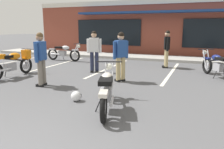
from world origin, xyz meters
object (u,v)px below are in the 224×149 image
Objects in this scene: person_near_building at (121,54)px; person_by_back_row at (41,56)px; motorcycle_foreground_classic at (107,90)px; motorcycle_silver_naked at (218,65)px; helmet_on_pavement at (76,96)px; motorcycle_blue_standard at (64,52)px; person_in_black_shirt at (167,47)px; person_in_shorts_foreground at (94,49)px; motorcycle_red_sportbike at (14,63)px.

person_by_back_row is at bearing -144.58° from person_near_building.
motorcycle_foreground_classic and motorcycle_silver_naked have the same top height.
helmet_on_pavement is (-0.94, 0.23, -0.33)m from motorcycle_foreground_classic.
person_by_back_row is (-2.71, 1.13, 0.49)m from motorcycle_foreground_classic.
motorcycle_blue_standard is 5.56m from person_in_black_shirt.
helmet_on_pavement is (-3.42, -4.32, -0.33)m from motorcycle_silver_naked.
person_in_shorts_foreground reaches higher than helmet_on_pavement.
motorcycle_foreground_classic is at bearing -93.95° from person_in_black_shirt.
motorcycle_silver_naked is 7.32× the size of helmet_on_pavement.
person_near_building is (-0.62, 2.62, 0.49)m from motorcycle_foreground_classic.
person_in_black_shirt is 5.87m from helmet_on_pavement.
person_near_building is at bearing -147.99° from motorcycle_silver_naked.
person_in_black_shirt is at bearing 147.12° from motorcycle_silver_naked.
person_by_back_row is (-5.18, -3.42, 0.49)m from motorcycle_silver_naked.
motorcycle_silver_naked is 0.90× the size of motorcycle_blue_standard.
person_near_building is at bearing 35.42° from person_by_back_row.
motorcycle_foreground_classic and motorcycle_blue_standard have the same top height.
person_near_building is (1.55, -1.12, 0.00)m from person_in_shorts_foreground.
motorcycle_silver_naked is (7.07, 2.66, -0.07)m from motorcycle_red_sportbike.
person_in_shorts_foreground is 3.81m from helmet_on_pavement.
motorcycle_red_sportbike is 4.03m from helmet_on_pavement.
person_in_black_shirt and person_by_back_row have the same top height.
person_by_back_row is (2.42, -4.84, 0.49)m from motorcycle_blue_standard.
motorcycle_blue_standard is at bearing 143.43° from person_near_building.
person_in_shorts_foreground is 6.44× the size of helmet_on_pavement.
person_near_building is at bearing 103.21° from motorcycle_foreground_classic.
person_near_building is (-1.02, -3.27, 0.00)m from person_in_black_shirt.
motorcycle_red_sportbike is 7.56m from motorcycle_silver_naked.
motorcycle_red_sportbike is at bearing -159.40° from motorcycle_silver_naked.
person_in_black_shirt is (5.53, -0.08, 0.49)m from motorcycle_blue_standard.
motorcycle_foreground_classic is at bearing -22.41° from motorcycle_red_sportbike.
motorcycle_blue_standard is at bearing 179.17° from person_in_black_shirt.
motorcycle_silver_naked is 2.51m from person_in_black_shirt.
motorcycle_blue_standard is (-7.60, 1.42, 0.00)m from motorcycle_silver_naked.
motorcycle_red_sportbike is 1.26× the size of person_near_building.
motorcycle_red_sportbike is at bearing 157.59° from motorcycle_foreground_classic.
motorcycle_blue_standard is at bearing 126.11° from helmet_on_pavement.
person_in_black_shirt is (-2.07, 1.34, 0.49)m from motorcycle_silver_naked.
motorcycle_red_sportbike is (-4.60, 1.90, 0.07)m from motorcycle_foreground_classic.
motorcycle_silver_naked is 1.14× the size of person_by_back_row.
person_in_black_shirt is at bearing -0.83° from motorcycle_blue_standard.
motorcycle_red_sportbike is 1.26× the size of person_in_shorts_foreground.
person_in_black_shirt is (0.41, 5.89, 0.49)m from motorcycle_foreground_classic.
person_in_shorts_foreground and person_near_building have the same top height.
motorcycle_silver_naked is at bearing 20.60° from motorcycle_red_sportbike.
person_in_black_shirt is at bearing 56.79° from person_by_back_row.
person_in_black_shirt is 5.68m from person_by_back_row.
person_by_back_row is 2.14m from helmet_on_pavement.
person_in_black_shirt is at bearing 38.60° from motorcycle_red_sportbike.
person_by_back_row is 1.00× the size of person_near_building.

